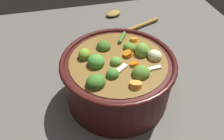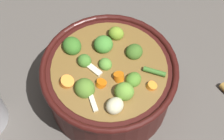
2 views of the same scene
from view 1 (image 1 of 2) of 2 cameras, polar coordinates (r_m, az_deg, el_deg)
The scene contains 3 objects.
ground_plane at distance 0.63m, azimuth 1.36°, elevation -6.45°, with size 1.10×1.10×0.00m, color #514C47.
cooking_pot at distance 0.58m, azimuth 1.48°, elevation -1.94°, with size 0.28×0.28×0.16m.
wooden_spoon at distance 0.93m, azimuth 2.99°, elevation 12.26°, with size 0.23×0.21×0.02m.
Camera 1 is at (-0.11, -0.40, 0.48)m, focal length 36.22 mm.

